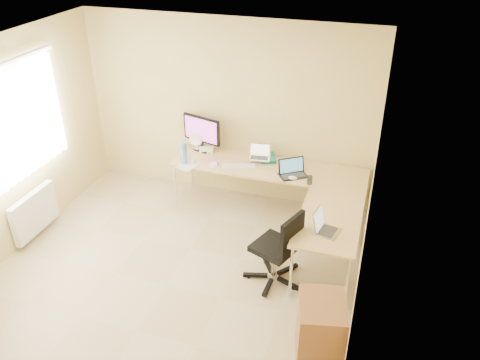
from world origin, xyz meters
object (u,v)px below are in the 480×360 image
(water_bottle, at_px, (184,153))
(cabinet, at_px, (320,332))
(keyboard, at_px, (238,166))
(mug, at_px, (193,160))
(monitor, at_px, (202,134))
(office_chair, at_px, (275,244))
(laptop_return, at_px, (327,224))
(desk_main, at_px, (268,190))
(laptop_center, at_px, (259,152))
(laptop_black, at_px, (294,168))
(desk_fan, at_px, (197,142))
(desk_return, at_px, (327,244))

(water_bottle, bearing_deg, cabinet, -43.05)
(keyboard, xyz_separation_m, mug, (-0.62, -0.09, 0.04))
(cabinet, bearing_deg, mug, 122.46)
(monitor, relative_size, water_bottle, 1.90)
(keyboard, relative_size, office_chair, 0.48)
(mug, relative_size, laptop_return, 0.31)
(desk_main, height_order, mug, mug)
(laptop_center, xyz_separation_m, laptop_return, (1.14, -1.38, -0.04))
(laptop_black, height_order, office_chair, office_chair)
(mug, distance_m, cabinet, 3.05)
(laptop_center, relative_size, water_bottle, 0.91)
(keyboard, height_order, laptop_return, laptop_return)
(water_bottle, bearing_deg, mug, 23.23)
(laptop_center, height_order, mug, laptop_center)
(monitor, xyz_separation_m, water_bottle, (-0.08, -0.47, -0.10))
(keyboard, bearing_deg, desk_main, 2.32)
(cabinet, bearing_deg, desk_main, 102.86)
(water_bottle, distance_m, desk_fan, 0.47)
(mug, relative_size, desk_fan, 0.41)
(mug, relative_size, cabinet, 0.14)
(mug, xyz_separation_m, office_chair, (1.44, -1.14, -0.28))
(desk_return, relative_size, mug, 13.17)
(desk_main, relative_size, keyboard, 5.78)
(laptop_black, distance_m, keyboard, 0.77)
(monitor, height_order, keyboard, monitor)
(desk_main, distance_m, monitor, 1.23)
(desk_main, height_order, laptop_return, laptop_return)
(keyboard, xyz_separation_m, desk_fan, (-0.74, 0.33, 0.11))
(desk_return, bearing_deg, water_bottle, 160.80)
(laptop_center, relative_size, office_chair, 0.30)
(laptop_center, distance_m, keyboard, 0.35)
(desk_main, height_order, laptop_center, laptop_center)
(monitor, height_order, water_bottle, monitor)
(monitor, distance_m, laptop_return, 2.51)
(office_chair, bearing_deg, keyboard, 145.19)
(laptop_black, xyz_separation_m, keyboard, (-0.76, 0.02, -0.10))
(laptop_black, relative_size, water_bottle, 1.11)
(desk_fan, bearing_deg, laptop_return, -32.69)
(laptop_center, height_order, office_chair, office_chair)
(desk_main, distance_m, office_chair, 1.43)
(desk_fan, relative_size, cabinet, 0.33)
(laptop_center, bearing_deg, desk_return, -52.65)
(laptop_black, relative_size, keyboard, 0.77)
(monitor, distance_m, cabinet, 3.41)
(cabinet, bearing_deg, desk_return, 83.43)
(laptop_return, bearing_deg, monitor, 66.41)
(mug, height_order, office_chair, office_chair)
(mug, bearing_deg, keyboard, 8.06)
(monitor, bearing_deg, laptop_return, -20.06)
(laptop_center, xyz_separation_m, laptop_black, (0.53, -0.26, -0.03))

